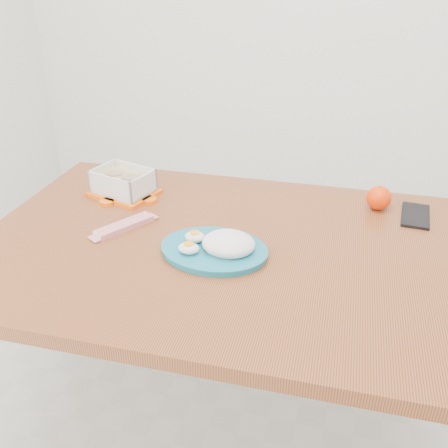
% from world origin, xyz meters
% --- Properties ---
extents(dining_table, '(1.38, 0.94, 0.75)m').
position_xyz_m(dining_table, '(-0.14, 0.11, 0.67)').
color(dining_table, brown).
rests_on(dining_table, ground).
extents(food_container, '(0.24, 0.21, 0.09)m').
position_xyz_m(food_container, '(-0.54, 0.33, 0.79)').
color(food_container, '#FA5D07').
rests_on(food_container, dining_table).
extents(orange_fruit, '(0.08, 0.08, 0.08)m').
position_xyz_m(orange_fruit, '(0.27, 0.44, 0.79)').
color(orange_fruit, '#E33F04').
rests_on(orange_fruit, dining_table).
extents(rice_plate, '(0.30, 0.30, 0.08)m').
position_xyz_m(rice_plate, '(-0.14, 0.05, 0.78)').
color(rice_plate, '#176A80').
rests_on(rice_plate, dining_table).
extents(candy_bar, '(0.13, 0.18, 0.02)m').
position_xyz_m(candy_bar, '(-0.44, 0.12, 0.76)').
color(candy_bar, red).
rests_on(candy_bar, dining_table).
extents(smartphone, '(0.09, 0.17, 0.01)m').
position_xyz_m(smartphone, '(0.38, 0.41, 0.75)').
color(smartphone, black).
rests_on(smartphone, dining_table).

